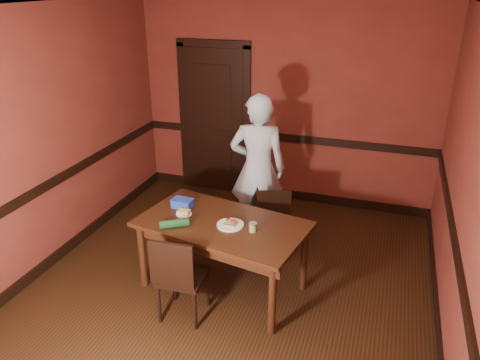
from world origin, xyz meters
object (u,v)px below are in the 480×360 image
Objects in this scene: chair_far at (264,229)px; person at (258,169)px; sauce_jar at (253,227)px; dining_table at (223,255)px; cheese_saucer at (184,213)px; sandwich_plate at (230,224)px; food_tub at (182,203)px; chair_near at (183,275)px.

chair_far is 0.45× the size of person.
sauce_jar reaches higher than chair_far.
chair_far is at bearing 102.51° from person.
cheese_saucer is (-0.42, 0.03, 0.39)m from dining_table.
sandwich_plate is 0.63m from food_tub.
sandwich_plate is (0.10, -0.04, 0.39)m from dining_table.
food_tub reaches higher than cheese_saucer.
chair_near reaches higher than dining_table.
dining_table is 0.91× the size of person.
sandwich_plate is 0.52m from cheese_saucer.
sandwich_plate is at bearing 171.63° from sauce_jar.
chair_near is 9.92× the size of sauce_jar.
person reaches higher than dining_table.
cheese_saucer is 0.17m from food_tub.
dining_table is 0.68m from food_tub.
sauce_jar is at bearing -104.30° from chair_far.
dining_table is 18.24× the size of sauce_jar.
person is at bearing 94.76° from chair_far.
food_tub is at bearing 47.98° from person.
chair_near reaches higher than sauce_jar.
chair_near reaches higher than food_tub.
sandwich_plate is at bearing -125.92° from chair_near.
chair_near reaches higher than chair_far.
dining_table is 7.50× the size of food_tub.
dining_table is 0.41m from sandwich_plate.
chair_far is at bearing 39.67° from cheese_saucer.
chair_near is at bearing -133.07° from chair_far.
sauce_jar reaches higher than dining_table.
sauce_jar is (0.23, -0.03, 0.03)m from sandwich_plate.
chair_far is 0.75m from sandwich_plate.
food_tub is at bearing -69.36° from chair_near.
food_tub is (-0.76, -0.42, 0.39)m from chair_far.
sandwich_plate is 2.93× the size of sauce_jar.
chair_far is 0.77m from sauce_jar.
dining_table is 1.84× the size of chair_near.
chair_near is 0.64m from sandwich_plate.
cheese_saucer is (-0.45, -1.07, -0.11)m from person.
person is (0.03, 1.10, 0.51)m from dining_table.
sauce_jar and food_tub have the same top height.
dining_table is 1.21m from person.
sauce_jar is (0.53, 0.43, 0.36)m from chair_near.
cheese_saucer is at bearing -173.40° from dining_table.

